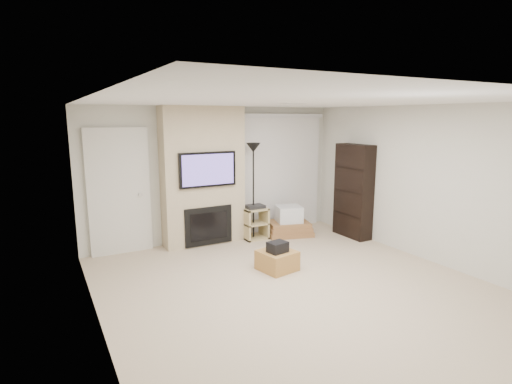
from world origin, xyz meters
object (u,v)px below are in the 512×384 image
floor_lamp (253,164)px  av_stand (255,221)px  box_stack (289,224)px  ottoman (277,260)px  bookshelf (353,191)px

floor_lamp → av_stand: floor_lamp is taller
floor_lamp → box_stack: floor_lamp is taller
ottoman → floor_lamp: floor_lamp is taller
av_stand → box_stack: 0.73m
ottoman → bookshelf: bearing=19.8°
av_stand → bookshelf: (1.75, -0.78, 0.55)m
bookshelf → floor_lamp: bearing=155.6°
floor_lamp → box_stack: 1.43m
bookshelf → box_stack: bearing=146.6°
ottoman → av_stand: bearing=73.3°
av_stand → bookshelf: size_ratio=0.37×
ottoman → box_stack: box_stack is taller
ottoman → bookshelf: bookshelf is taller
floor_lamp → av_stand: size_ratio=2.78×
floor_lamp → av_stand: 1.10m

